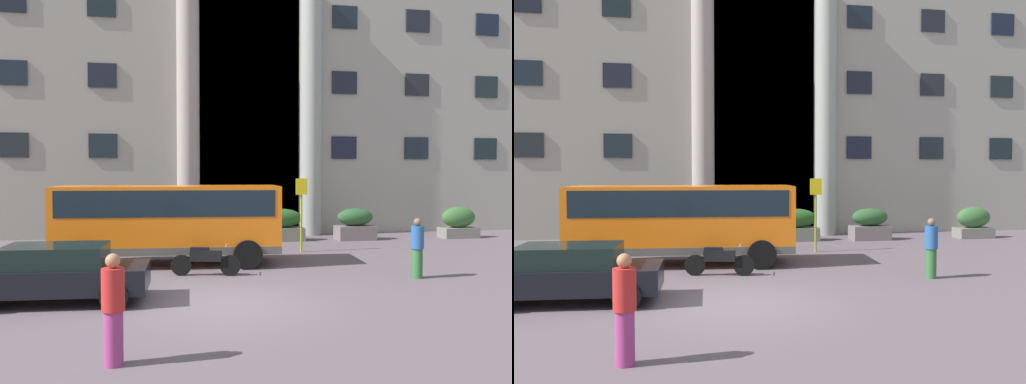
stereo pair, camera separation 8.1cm
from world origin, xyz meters
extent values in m
cube|color=#5A4E56|center=(0.00, 0.00, -0.06)|extent=(80.00, 64.00, 0.12)
cube|color=gray|center=(0.00, 17.50, 9.41)|extent=(37.43, 9.00, 18.82)
cube|color=black|center=(2.89, 13.06, 5.72)|extent=(4.72, 0.12, 11.45)
cylinder|color=gray|center=(0.01, 12.75, 5.72)|extent=(1.02, 1.02, 11.45)
cylinder|color=gray|center=(5.76, 12.75, 5.72)|extent=(1.02, 1.02, 11.45)
cube|color=black|center=(-7.49, 12.96, 4.14)|extent=(1.23, 0.08, 1.07)
cube|color=black|center=(-3.74, 12.96, 4.14)|extent=(1.23, 0.08, 1.07)
cube|color=black|center=(7.49, 12.96, 4.14)|extent=(1.23, 0.08, 1.07)
cube|color=black|center=(11.23, 12.96, 4.14)|extent=(1.23, 0.08, 1.07)
cube|color=black|center=(14.97, 12.96, 4.14)|extent=(1.23, 0.08, 1.07)
cube|color=black|center=(-7.49, 12.96, 7.25)|extent=(1.23, 0.08, 1.07)
cube|color=black|center=(-3.74, 12.96, 7.25)|extent=(1.23, 0.08, 1.07)
cube|color=black|center=(7.49, 12.96, 7.25)|extent=(1.23, 0.08, 1.07)
cube|color=black|center=(11.23, 12.96, 7.25)|extent=(1.23, 0.08, 1.07)
cube|color=black|center=(14.97, 12.96, 7.25)|extent=(1.23, 0.08, 1.07)
cube|color=black|center=(-7.49, 12.96, 10.35)|extent=(1.23, 0.08, 1.07)
cube|color=black|center=(-3.74, 12.96, 10.35)|extent=(1.23, 0.08, 1.07)
cube|color=black|center=(7.49, 12.96, 10.35)|extent=(1.23, 0.08, 1.07)
cube|color=black|center=(11.23, 12.96, 10.35)|extent=(1.23, 0.08, 1.07)
cube|color=black|center=(14.97, 12.96, 10.35)|extent=(1.23, 0.08, 1.07)
cube|color=orange|center=(-1.07, 5.50, 1.49)|extent=(7.21, 2.79, 2.09)
cube|color=black|center=(-1.07, 5.50, 2.02)|extent=(6.79, 2.78, 0.81)
cube|color=black|center=(2.37, 5.22, 1.85)|extent=(0.21, 1.86, 1.01)
cube|color=#4A4743|center=(-1.07, 5.50, 0.57)|extent=(7.21, 2.83, 0.24)
cylinder|color=black|center=(1.48, 6.40, 0.45)|extent=(0.92, 0.35, 0.90)
cylinder|color=black|center=(1.30, 4.19, 0.45)|extent=(0.92, 0.35, 0.90)
cylinder|color=black|center=(-3.44, 6.81, 0.45)|extent=(0.92, 0.35, 0.90)
cylinder|color=black|center=(-3.62, 4.60, 0.45)|extent=(0.92, 0.35, 0.90)
cylinder|color=olive|center=(3.87, 7.42, 1.34)|extent=(0.08, 0.08, 2.69)
cube|color=yellow|center=(3.87, 7.39, 2.44)|extent=(0.44, 0.03, 0.60)
cube|color=#686A5B|center=(3.87, 10.77, 0.28)|extent=(1.94, 0.94, 0.57)
ellipsoid|color=#24511E|center=(3.87, 10.77, 0.97)|extent=(1.86, 0.85, 0.82)
cube|color=slate|center=(12.00, 10.35, 0.23)|extent=(1.64, 0.87, 0.46)
ellipsoid|color=#325D2E|center=(12.00, 10.35, 0.93)|extent=(1.58, 0.78, 0.94)
cube|color=slate|center=(-1.55, 10.15, 0.31)|extent=(1.50, 0.82, 0.61)
ellipsoid|color=#335D37|center=(-1.55, 10.15, 1.12)|extent=(1.44, 0.74, 1.02)
cube|color=#6B5E60|center=(7.14, 10.52, 0.31)|extent=(1.68, 0.96, 0.61)
ellipsoid|color=#275028|center=(7.14, 10.52, 1.00)|extent=(1.61, 0.86, 0.77)
cube|color=black|center=(-3.74, 0.76, 0.55)|extent=(4.26, 2.03, 0.57)
cube|color=black|center=(-3.74, 0.76, 1.08)|extent=(2.34, 1.70, 0.48)
cylinder|color=black|center=(-2.27, 1.55, 0.31)|extent=(0.63, 0.24, 0.62)
cylinder|color=black|center=(-2.38, -0.22, 0.31)|extent=(0.63, 0.24, 0.62)
cylinder|color=black|center=(-5.10, 1.73, 0.31)|extent=(0.63, 0.24, 0.62)
cylinder|color=black|center=(0.63, 3.24, 0.30)|extent=(0.61, 0.22, 0.60)
cylinder|color=black|center=(-0.76, 3.52, 0.30)|extent=(0.61, 0.24, 0.60)
cube|color=black|center=(-0.07, 3.38, 0.58)|extent=(0.93, 0.42, 0.32)
cube|color=black|center=(-0.24, 3.42, 0.76)|extent=(0.55, 0.30, 0.12)
cylinder|color=#A5A5A8|center=(0.51, 3.26, 0.88)|extent=(0.14, 0.54, 0.03)
cylinder|color=#2F6334|center=(5.75, 1.95, 0.42)|extent=(0.30, 0.30, 0.83)
cylinder|color=#24528E|center=(5.75, 1.95, 1.15)|extent=(0.36, 0.36, 0.64)
sphere|color=brown|center=(5.75, 1.95, 1.58)|extent=(0.22, 0.22, 0.22)
cylinder|color=#953472|center=(-2.14, -3.70, 0.43)|extent=(0.30, 0.30, 0.86)
cylinder|color=red|center=(-2.14, -3.70, 1.19)|extent=(0.36, 0.36, 0.66)
sphere|color=#A46D4B|center=(-2.14, -3.70, 1.63)|extent=(0.23, 0.23, 0.23)
camera|label=1|loc=(-1.51, -12.38, 3.01)|focal=38.69mm
camera|label=2|loc=(-1.43, -12.39, 3.01)|focal=38.69mm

